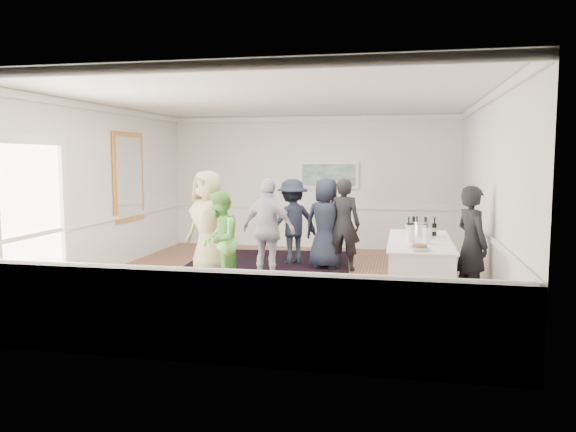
% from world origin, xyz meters
% --- Properties ---
extents(floor, '(8.00, 8.00, 0.00)m').
position_xyz_m(floor, '(0.00, 0.00, 0.00)').
color(floor, brown).
rests_on(floor, ground).
extents(ceiling, '(7.00, 8.00, 0.02)m').
position_xyz_m(ceiling, '(0.00, 0.00, 3.20)').
color(ceiling, white).
rests_on(ceiling, wall_back).
extents(wall_left, '(0.02, 8.00, 3.20)m').
position_xyz_m(wall_left, '(-3.50, 0.00, 1.60)').
color(wall_left, white).
rests_on(wall_left, floor).
extents(wall_right, '(0.02, 8.00, 3.20)m').
position_xyz_m(wall_right, '(3.50, 0.00, 1.60)').
color(wall_right, white).
rests_on(wall_right, floor).
extents(wall_back, '(7.00, 0.02, 3.20)m').
position_xyz_m(wall_back, '(0.00, 4.00, 1.60)').
color(wall_back, white).
rests_on(wall_back, floor).
extents(wall_front, '(7.00, 0.02, 3.20)m').
position_xyz_m(wall_front, '(0.00, -4.00, 1.60)').
color(wall_front, white).
rests_on(wall_front, floor).
extents(wainscoting, '(7.00, 8.00, 1.00)m').
position_xyz_m(wainscoting, '(0.00, 0.00, 0.50)').
color(wainscoting, white).
rests_on(wainscoting, floor).
extents(mirror, '(0.05, 1.25, 1.85)m').
position_xyz_m(mirror, '(-3.45, 1.30, 1.80)').
color(mirror, gold).
rests_on(mirror, wall_left).
extents(doorway, '(0.10, 1.78, 2.56)m').
position_xyz_m(doorway, '(-3.45, -1.90, 1.42)').
color(doorway, white).
rests_on(doorway, wall_left).
extents(landscape_painting, '(1.44, 0.06, 0.66)m').
position_xyz_m(landscape_painting, '(0.40, 3.95, 1.78)').
color(landscape_painting, white).
rests_on(landscape_painting, wall_back).
extents(area_rug, '(3.73, 4.66, 0.02)m').
position_xyz_m(area_rug, '(-0.49, 1.09, 0.01)').
color(area_rug, black).
rests_on(area_rug, floor).
extents(serving_table, '(0.92, 2.42, 0.98)m').
position_xyz_m(serving_table, '(2.42, -1.04, 0.49)').
color(serving_table, white).
rests_on(serving_table, floor).
extents(bartender, '(0.67, 0.77, 1.78)m').
position_xyz_m(bartender, '(3.20, -0.73, 0.89)').
color(bartender, black).
rests_on(bartender, floor).
extents(guest_tan, '(1.15, 1.04, 1.97)m').
position_xyz_m(guest_tan, '(-1.35, 0.23, 0.98)').
color(guest_tan, tan).
rests_on(guest_tan, floor).
extents(guest_green, '(0.71, 0.87, 1.65)m').
position_xyz_m(guest_green, '(-0.82, -0.68, 0.83)').
color(guest_green, '#57AA44').
rests_on(guest_green, floor).
extents(guest_lilac, '(1.17, 0.79, 1.84)m').
position_xyz_m(guest_lilac, '(-0.18, 0.14, 0.92)').
color(guest_lilac, '#B5AFC4').
rests_on(guest_lilac, floor).
extents(guest_dark_a, '(1.29, 1.22, 1.76)m').
position_xyz_m(guest_dark_a, '(-0.07, 1.78, 0.88)').
color(guest_dark_a, black).
rests_on(guest_dark_a, floor).
extents(guest_dark_b, '(0.69, 0.49, 1.81)m').
position_xyz_m(guest_dark_b, '(1.04, 1.33, 0.90)').
color(guest_dark_b, black).
rests_on(guest_dark_b, floor).
extents(guest_navy, '(0.97, 0.73, 1.80)m').
position_xyz_m(guest_navy, '(0.68, 1.43, 0.90)').
color(guest_navy, black).
rests_on(guest_navy, floor).
extents(wine_bottles, '(0.47, 0.28, 0.31)m').
position_xyz_m(wine_bottles, '(2.43, -0.51, 1.13)').
color(wine_bottles, black).
rests_on(wine_bottles, serving_table).
extents(juice_pitchers, '(0.35, 0.40, 0.24)m').
position_xyz_m(juice_pitchers, '(2.35, -1.30, 1.10)').
color(juice_pitchers, '#72A139').
rests_on(juice_pitchers, serving_table).
extents(ice_bucket, '(0.26, 0.26, 0.25)m').
position_xyz_m(ice_bucket, '(2.44, -0.80, 1.09)').
color(ice_bucket, silver).
rests_on(ice_bucket, serving_table).
extents(nut_bowl, '(0.28, 0.28, 0.07)m').
position_xyz_m(nut_bowl, '(2.39, -2.02, 1.02)').
color(nut_bowl, white).
rests_on(nut_bowl, serving_table).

